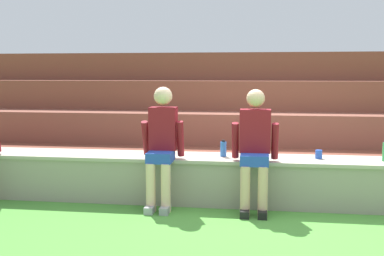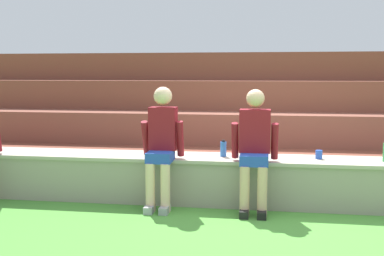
{
  "view_description": "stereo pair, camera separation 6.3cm",
  "coord_description": "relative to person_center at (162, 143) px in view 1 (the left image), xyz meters",
  "views": [
    {
      "loc": [
        -0.13,
        -5.42,
        1.58
      ],
      "look_at": [
        -0.96,
        0.3,
        0.91
      ],
      "focal_mm": 44.76,
      "sensor_mm": 36.0,
      "label": 1
    },
    {
      "loc": [
        -0.07,
        -5.41,
        1.58
      ],
      "look_at": [
        -0.96,
        0.3,
        0.91
      ],
      "focal_mm": 44.76,
      "sensor_mm": 36.0,
      "label": 2
    }
  ],
  "objects": [
    {
      "name": "brick_bleachers",
      "position": [
        1.27,
        2.58,
        -0.04
      ],
      "size": [
        13.48,
        2.66,
        1.92
      ],
      "color": "brown",
      "rests_on": "ground"
    },
    {
      "name": "person_right_of_center",
      "position": [
        1.08,
        -0.01,
        -0.01
      ],
      "size": [
        0.53,
        0.54,
        1.39
      ],
      "color": "#DBAD89",
      "rests_on": "ground"
    },
    {
      "name": "stone_seating_wall",
      "position": [
        1.27,
        0.32,
        -0.47
      ],
      "size": [
        9.92,
        0.64,
        0.56
      ],
      "color": "gray",
      "rests_on": "ground"
    },
    {
      "name": "ground_plane",
      "position": [
        1.27,
        0.02,
        -0.77
      ],
      "size": [
        80.0,
        80.0,
        0.0
      ],
      "primitive_type": "plane",
      "color": "#4C9338"
    },
    {
      "name": "water_bottle_mid_left",
      "position": [
        0.69,
        0.33,
        -0.11
      ],
      "size": [
        0.08,
        0.08,
        0.2
      ],
      "color": "blue",
      "rests_on": "stone_seating_wall"
    },
    {
      "name": "plastic_cup_middle",
      "position": [
        1.83,
        0.35,
        -0.15
      ],
      "size": [
        0.08,
        0.08,
        0.1
      ],
      "primitive_type": "cylinder",
      "color": "blue",
      "rests_on": "stone_seating_wall"
    },
    {
      "name": "person_center",
      "position": [
        0.0,
        0.0,
        0.0
      ],
      "size": [
        0.5,
        0.56,
        1.41
      ],
      "color": "beige",
      "rests_on": "ground"
    }
  ]
}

